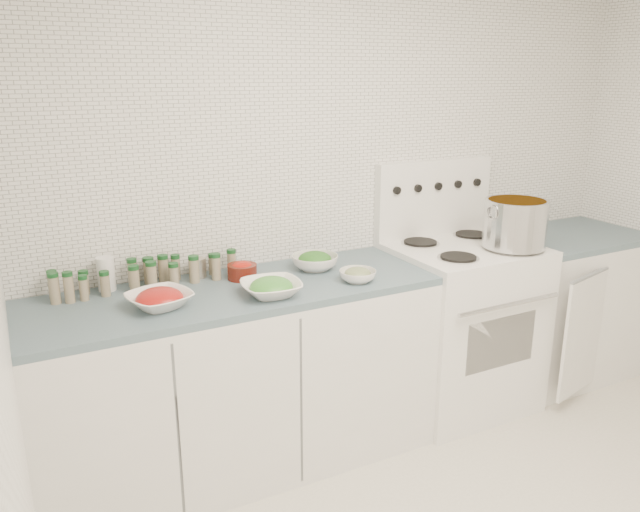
{
  "coord_description": "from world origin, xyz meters",
  "views": [
    {
      "loc": [
        -1.71,
        -1.33,
        1.84
      ],
      "look_at": [
        -0.42,
        1.14,
        1.01
      ],
      "focal_mm": 35.0,
      "sensor_mm": 36.0,
      "label": 1
    }
  ],
  "objects": [
    {
      "name": "room_walls",
      "position": [
        0.0,
        0.0,
        1.56
      ],
      "size": [
        3.54,
        3.04,
        2.52
      ],
      "color": "white",
      "rests_on": "ground"
    },
    {
      "name": "counter_left",
      "position": [
        -0.82,
        1.19,
        0.45
      ],
      "size": [
        1.85,
        0.62,
        0.9
      ],
      "color": "white",
      "rests_on": "ground"
    },
    {
      "name": "stove",
      "position": [
        0.48,
        1.19,
        0.5
      ],
      "size": [
        0.76,
        0.7,
        1.36
      ],
      "color": "white",
      "rests_on": "ground"
    },
    {
      "name": "counter_right",
      "position": [
        1.3,
        1.19,
        0.45
      ],
      "size": [
        0.89,
        0.73,
        0.9
      ],
      "color": "white",
      "rests_on": "ground"
    },
    {
      "name": "stock_pot",
      "position": [
        0.67,
        1.02,
        1.08
      ],
      "size": [
        0.35,
        0.33,
        0.25
      ],
      "rotation": [
        0.0,
        0.0,
        0.24
      ],
      "color": "silver",
      "rests_on": "stove"
    },
    {
      "name": "bowl_tomato",
      "position": [
        -1.18,
        1.12,
        0.94
      ],
      "size": [
        0.32,
        0.32,
        0.09
      ],
      "color": "white",
      "rests_on": "counter_left"
    },
    {
      "name": "bowl_snowpea",
      "position": [
        -0.72,
        1.03,
        0.94
      ],
      "size": [
        0.28,
        0.28,
        0.09
      ],
      "color": "white",
      "rests_on": "counter_left"
    },
    {
      "name": "bowl_broccoli",
      "position": [
        -0.38,
        1.28,
        0.94
      ],
      "size": [
        0.28,
        0.28,
        0.09
      ],
      "color": "white",
      "rests_on": "counter_left"
    },
    {
      "name": "bowl_zucchini",
      "position": [
        -0.28,
        1.03,
        0.93
      ],
      "size": [
        0.22,
        0.22,
        0.07
      ],
      "color": "white",
      "rests_on": "counter_left"
    },
    {
      "name": "bowl_pepper",
      "position": [
        -0.75,
        1.31,
        0.94
      ],
      "size": [
        0.14,
        0.14,
        0.09
      ],
      "color": "#53160E",
      "rests_on": "counter_left"
    },
    {
      "name": "salt_canister",
      "position": [
        -1.34,
        1.44,
        0.98
      ],
      "size": [
        0.09,
        0.09,
        0.15
      ],
      "primitive_type": "cylinder",
      "rotation": [
        0.0,
        0.0,
        -0.19
      ],
      "color": "white",
      "rests_on": "counter_left"
    },
    {
      "name": "tin_can",
      "position": [
        -0.92,
        1.43,
        0.95
      ],
      "size": [
        0.08,
        0.08,
        0.09
      ],
      "primitive_type": "cylinder",
      "rotation": [
        0.0,
        0.0,
        0.2
      ],
      "color": "#9F9486",
      "rests_on": "counter_left"
    },
    {
      "name": "spice_cluster",
      "position": [
        -1.18,
        1.39,
        0.96
      ],
      "size": [
        0.85,
        0.14,
        0.14
      ],
      "color": "gray",
      "rests_on": "counter_left"
    }
  ]
}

